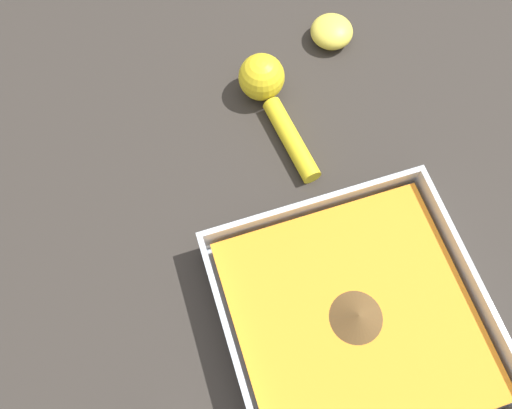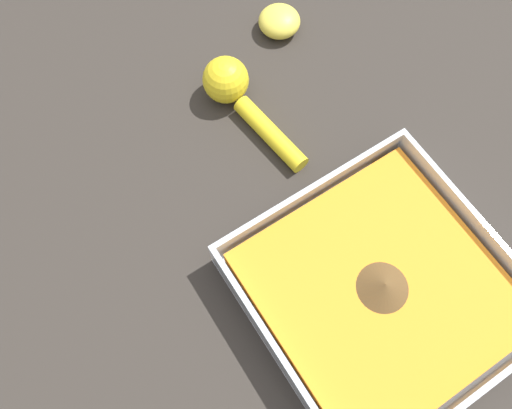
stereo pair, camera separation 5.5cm
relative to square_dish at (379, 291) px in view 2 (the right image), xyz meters
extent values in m
plane|color=#332D28|center=(-0.02, -0.03, -0.02)|extent=(4.00, 4.00, 0.00)
cube|color=silver|center=(0.00, 0.00, -0.01)|extent=(0.26, 0.26, 0.01)
cube|color=silver|center=(0.00, 0.13, 0.01)|extent=(0.26, 0.01, 0.04)
cube|color=silver|center=(0.00, -0.13, 0.01)|extent=(0.26, 0.01, 0.04)
cube|color=silver|center=(0.13, 0.00, 0.01)|extent=(0.01, 0.25, 0.04)
cube|color=silver|center=(-0.13, 0.00, 0.01)|extent=(0.01, 0.25, 0.04)
cube|color=orange|center=(0.00, 0.00, 0.00)|extent=(0.24, 0.24, 0.03)
cone|color=brown|center=(0.00, 0.00, 0.02)|extent=(0.05, 0.05, 0.02)
sphere|color=yellow|center=(-0.31, 0.00, 0.01)|extent=(0.06, 0.06, 0.06)
cylinder|color=yellow|center=(-0.22, 0.01, -0.01)|extent=(0.12, 0.04, 0.02)
ellipsoid|color=#EFDB4C|center=(-0.36, 0.12, 0.00)|extent=(0.06, 0.06, 0.03)
camera|label=1|loc=(0.05, -0.12, 0.52)|focal=35.00mm
camera|label=2|loc=(0.03, -0.17, 0.52)|focal=35.00mm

